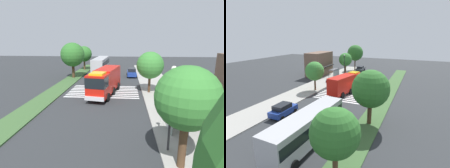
% 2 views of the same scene
% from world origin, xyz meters
% --- Properties ---
extents(ground_plane, '(120.00, 120.00, 0.00)m').
position_xyz_m(ground_plane, '(0.00, 0.00, 0.00)').
color(ground_plane, '#2D3033').
extents(sidewalk, '(60.00, 5.65, 0.14)m').
position_xyz_m(sidewalk, '(0.00, 8.60, 0.07)').
color(sidewalk, '#9E9B93').
rests_on(sidewalk, ground_plane).
extents(median_strip, '(60.00, 3.00, 0.14)m').
position_xyz_m(median_strip, '(0.00, -7.28, 0.07)').
color(median_strip, '#3D6033').
rests_on(median_strip, ground_plane).
extents(crosswalk, '(6.75, 10.40, 0.01)m').
position_xyz_m(crosswalk, '(-0.91, 0.00, 0.01)').
color(crosswalk, silver).
rests_on(crosswalk, ground_plane).
extents(fire_truck, '(9.71, 4.03, 3.73)m').
position_xyz_m(fire_truck, '(0.95, 0.38, 2.09)').
color(fire_truck, red).
rests_on(fire_truck, ground_plane).
extents(parked_car_west, '(4.35, 2.12, 1.77)m').
position_xyz_m(parked_car_west, '(-12.84, 4.57, 0.90)').
color(parked_car_west, navy).
rests_on(parked_car_west, ground_plane).
extents(transit_bus, '(11.28, 3.14, 3.48)m').
position_xyz_m(transit_bus, '(-17.26, -2.60, 2.07)').
color(transit_bus, '#B2B2B7').
rests_on(transit_bus, ground_plane).
extents(bus_stop_shelter, '(3.50, 1.40, 2.46)m').
position_xyz_m(bus_stop_shelter, '(10.61, 7.43, 1.89)').
color(bus_stop_shelter, '#4C4C51').
rests_on(bus_stop_shelter, sidewalk).
extents(bench_near_shelter, '(1.60, 0.50, 0.90)m').
position_xyz_m(bench_near_shelter, '(6.61, 7.40, 0.59)').
color(bench_near_shelter, black).
rests_on(bench_near_shelter, sidewalk).
extents(street_lamp, '(0.36, 0.36, 5.95)m').
position_xyz_m(street_lamp, '(14.34, 6.38, 3.67)').
color(street_lamp, '#2D2D30').
rests_on(street_lamp, sidewalk).
extents(sidewalk_tree_far_west, '(3.87, 3.87, 5.91)m').
position_xyz_m(sidewalk_tree_far_west, '(-0.50, 6.78, 4.10)').
color(sidewalk_tree_far_west, '#47301E').
rests_on(sidewalk_tree_far_west, sidewalk).
extents(sidewalk_tree_center, '(3.69, 3.69, 6.23)m').
position_xyz_m(sidewalk_tree_center, '(16.06, 6.78, 4.49)').
color(sidewalk_tree_center, '#513823').
rests_on(sidewalk_tree_center, sidewalk).
extents(median_tree_far_west, '(3.91, 3.91, 5.93)m').
position_xyz_m(median_tree_far_west, '(-20.63, -7.28, 4.10)').
color(median_tree_far_west, '#513823').
rests_on(median_tree_far_west, median_strip).
extents(median_tree_west, '(4.74, 4.74, 6.98)m').
position_xyz_m(median_tree_west, '(-10.33, -7.28, 4.73)').
color(median_tree_west, '#47301E').
rests_on(median_tree_west, median_strip).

